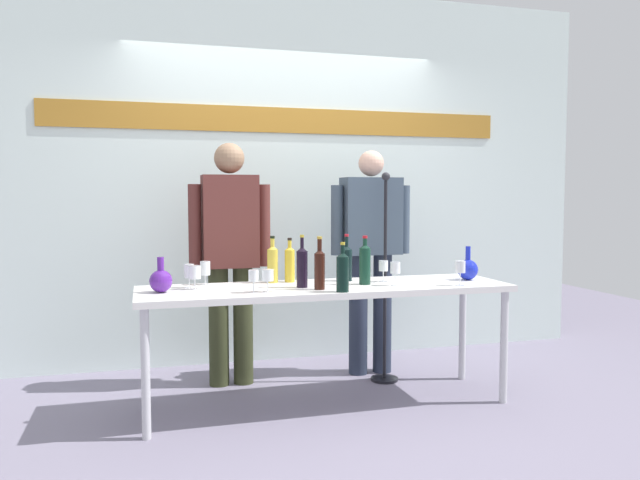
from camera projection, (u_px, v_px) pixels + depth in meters
name	position (u px, v px, depth m)	size (l,w,h in m)	color
ground_plane	(326.00, 405.00, 4.03)	(10.00, 10.00, 0.00)	slate
back_wall	(284.00, 176.00, 5.11)	(5.30, 0.11, 3.00)	silver
display_table	(326.00, 295.00, 3.98)	(2.35, 0.65, 0.77)	silver
decanter_blue_left	(161.00, 280.00, 3.69)	(0.13, 0.13, 0.21)	#55218F
decanter_blue_right	(468.00, 269.00, 4.24)	(0.14, 0.14, 0.23)	#1927B9
presenter_left	(230.00, 249.00, 4.40)	(0.57, 0.22, 1.71)	#32371E
presenter_right	(371.00, 246.00, 4.69)	(0.62, 0.22, 1.68)	#252D40
wine_bottle_0	(273.00, 263.00, 4.11)	(0.07, 0.07, 0.31)	gold
wine_bottle_1	(365.00, 263.00, 4.02)	(0.07, 0.07, 0.31)	#123526
wine_bottle_2	(302.00, 266.00, 3.89)	(0.07, 0.07, 0.33)	black
wine_bottle_3	(320.00, 267.00, 3.81)	(0.06, 0.06, 0.32)	black
wine_bottle_4	(346.00, 262.00, 4.19)	(0.08, 0.08, 0.31)	black
wine_bottle_5	(343.00, 271.00, 3.71)	(0.07, 0.07, 0.30)	black
wine_bottle_6	(290.00, 263.00, 4.13)	(0.07, 0.07, 0.29)	gold
wine_glass_left_0	(254.00, 276.00, 3.68)	(0.06, 0.06, 0.14)	white
wine_glass_left_1	(189.00, 271.00, 3.88)	(0.06, 0.06, 0.15)	white
wine_glass_left_2	(268.00, 276.00, 3.71)	(0.07, 0.07, 0.14)	white
wine_glass_left_3	(205.00, 269.00, 4.01)	(0.06, 0.06, 0.15)	white
wine_glass_left_4	(195.00, 273.00, 3.81)	(0.07, 0.07, 0.15)	white
wine_glass_right_0	(383.00, 266.00, 4.15)	(0.06, 0.06, 0.14)	white
wine_glass_right_1	(395.00, 268.00, 3.97)	(0.06, 0.06, 0.15)	white
wine_glass_right_2	(460.00, 268.00, 3.97)	(0.06, 0.06, 0.16)	white
microphone_stand	(385.00, 312.00, 4.52)	(0.20, 0.20, 1.51)	black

